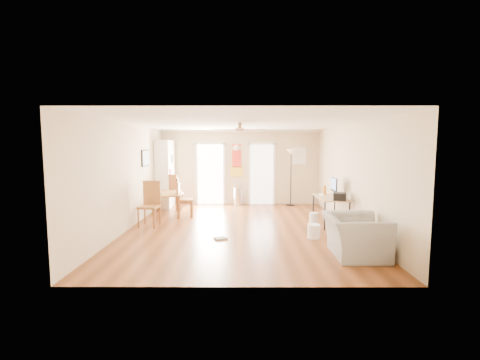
{
  "coord_description": "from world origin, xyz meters",
  "views": [
    {
      "loc": [
        0.03,
        -8.16,
        2.05
      ],
      "look_at": [
        0.0,
        0.6,
        1.15
      ],
      "focal_mm": 24.9,
      "sensor_mm": 36.0,
      "label": 1
    }
  ],
  "objects_px": {
    "trash_can": "(238,196)",
    "computer_desk": "(330,211)",
    "dining_chair_far": "(174,192)",
    "armchair": "(355,236)",
    "dining_table": "(168,204)",
    "wastebasket_a": "(314,218)",
    "bookshelf": "(165,174)",
    "printer": "(340,196)",
    "dining_chair_near": "(149,204)",
    "torchiere_lamp": "(291,177)",
    "dining_chair_right_a": "(185,200)",
    "dining_chair_right_b": "(185,198)",
    "wastebasket_b": "(314,231)"
  },
  "relations": [
    {
      "from": "printer",
      "to": "dining_chair_right_a",
      "type": "bearing_deg",
      "value": 175.69
    },
    {
      "from": "trash_can",
      "to": "dining_chair_right_b",
      "type": "bearing_deg",
      "value": -129.9
    },
    {
      "from": "dining_chair_right_b",
      "to": "printer",
      "type": "bearing_deg",
      "value": -117.25
    },
    {
      "from": "dining_table",
      "to": "wastebasket_a",
      "type": "bearing_deg",
      "value": -14.75
    },
    {
      "from": "computer_desk",
      "to": "wastebasket_b",
      "type": "height_order",
      "value": "computer_desk"
    },
    {
      "from": "trash_can",
      "to": "armchair",
      "type": "relative_size",
      "value": 0.53
    },
    {
      "from": "dining_chair_right_a",
      "to": "armchair",
      "type": "relative_size",
      "value": 0.84
    },
    {
      "from": "trash_can",
      "to": "computer_desk",
      "type": "xyz_separation_m",
      "value": [
        2.44,
        -2.78,
        0.05
      ]
    },
    {
      "from": "bookshelf",
      "to": "computer_desk",
      "type": "bearing_deg",
      "value": -33.5
    },
    {
      "from": "dining_chair_near",
      "to": "torchiere_lamp",
      "type": "distance_m",
      "value": 5.09
    },
    {
      "from": "computer_desk",
      "to": "dining_chair_right_b",
      "type": "bearing_deg",
      "value": 166.35
    },
    {
      "from": "dining_chair_far",
      "to": "dining_chair_near",
      "type": "bearing_deg",
      "value": 104.29
    },
    {
      "from": "dining_chair_right_b",
      "to": "wastebasket_b",
      "type": "bearing_deg",
      "value": -132.65
    },
    {
      "from": "torchiere_lamp",
      "to": "wastebasket_b",
      "type": "relative_size",
      "value": 6.12
    },
    {
      "from": "dining_chair_far",
      "to": "torchiere_lamp",
      "type": "relative_size",
      "value": 0.59
    },
    {
      "from": "dining_chair_far",
      "to": "torchiere_lamp",
      "type": "height_order",
      "value": "torchiere_lamp"
    },
    {
      "from": "dining_chair_near",
      "to": "wastebasket_a",
      "type": "height_order",
      "value": "dining_chair_near"
    },
    {
      "from": "dining_chair_right_b",
      "to": "dining_chair_far",
      "type": "distance_m",
      "value": 1.32
    },
    {
      "from": "trash_can",
      "to": "printer",
      "type": "height_order",
      "value": "printer"
    },
    {
      "from": "bookshelf",
      "to": "printer",
      "type": "bearing_deg",
      "value": -37.57
    },
    {
      "from": "dining_chair_near",
      "to": "wastebasket_b",
      "type": "relative_size",
      "value": 3.6
    },
    {
      "from": "dining_chair_right_a",
      "to": "trash_can",
      "type": "bearing_deg",
      "value": -44.27
    },
    {
      "from": "dining_chair_right_b",
      "to": "computer_desk",
      "type": "height_order",
      "value": "dining_chair_right_b"
    },
    {
      "from": "dining_chair_right_b",
      "to": "dining_chair_near",
      "type": "bearing_deg",
      "value": 141.34
    },
    {
      "from": "bookshelf",
      "to": "wastebasket_a",
      "type": "bearing_deg",
      "value": -34.25
    },
    {
      "from": "armchair",
      "to": "wastebasket_a",
      "type": "bearing_deg",
      "value": 5.49
    },
    {
      "from": "armchair",
      "to": "torchiere_lamp",
      "type": "bearing_deg",
      "value": 5.97
    },
    {
      "from": "dining_table",
      "to": "dining_chair_right_b",
      "type": "xyz_separation_m",
      "value": [
        0.55,
        -0.24,
        0.23
      ]
    },
    {
      "from": "dining_chair_near",
      "to": "printer",
      "type": "bearing_deg",
      "value": 3.28
    },
    {
      "from": "bookshelf",
      "to": "torchiere_lamp",
      "type": "distance_m",
      "value": 4.27
    },
    {
      "from": "dining_chair_right_b",
      "to": "armchair",
      "type": "bearing_deg",
      "value": -140.4
    },
    {
      "from": "torchiere_lamp",
      "to": "dining_chair_right_a",
      "type": "bearing_deg",
      "value": -151.16
    },
    {
      "from": "printer",
      "to": "wastebasket_a",
      "type": "bearing_deg",
      "value": 143.12
    },
    {
      "from": "bookshelf",
      "to": "wastebasket_a",
      "type": "xyz_separation_m",
      "value": [
        4.48,
        -2.33,
        -0.98
      ]
    },
    {
      "from": "dining_chair_far",
      "to": "computer_desk",
      "type": "height_order",
      "value": "dining_chair_far"
    },
    {
      "from": "torchiere_lamp",
      "to": "dining_chair_right_b",
      "type": "bearing_deg",
      "value": -151.07
    },
    {
      "from": "dining_chair_right_a",
      "to": "printer",
      "type": "xyz_separation_m",
      "value": [
        4.05,
        -1.47,
        0.32
      ]
    },
    {
      "from": "dining_chair_far",
      "to": "armchair",
      "type": "bearing_deg",
      "value": 150.64
    },
    {
      "from": "computer_desk",
      "to": "bookshelf",
      "type": "bearing_deg",
      "value": 153.3
    },
    {
      "from": "wastebasket_b",
      "to": "computer_desk",
      "type": "bearing_deg",
      "value": 62.02
    },
    {
      "from": "dining_table",
      "to": "trash_can",
      "type": "xyz_separation_m",
      "value": [
        2.07,
        1.57,
        -0.02
      ]
    },
    {
      "from": "dining_chair_right_a",
      "to": "dining_chair_right_b",
      "type": "relative_size",
      "value": 0.89
    },
    {
      "from": "bookshelf",
      "to": "computer_desk",
      "type": "distance_m",
      "value": 5.5
    },
    {
      "from": "computer_desk",
      "to": "wastebasket_a",
      "type": "distance_m",
      "value": 0.47
    },
    {
      "from": "dining_chair_far",
      "to": "wastebasket_b",
      "type": "xyz_separation_m",
      "value": [
        3.81,
        -3.49,
        -0.41
      ]
    },
    {
      "from": "dining_chair_right_a",
      "to": "dining_chair_far",
      "type": "xyz_separation_m",
      "value": [
        -0.56,
        1.19,
        0.07
      ]
    },
    {
      "from": "bookshelf",
      "to": "armchair",
      "type": "xyz_separation_m",
      "value": [
        4.66,
        -4.99,
        -0.74
      ]
    },
    {
      "from": "dining_table",
      "to": "torchiere_lamp",
      "type": "relative_size",
      "value": 0.68
    },
    {
      "from": "dining_chair_right_b",
      "to": "printer",
      "type": "relative_size",
      "value": 3.19
    },
    {
      "from": "bookshelf",
      "to": "dining_chair_right_b",
      "type": "xyz_separation_m",
      "value": [
        0.91,
        -1.49,
        -0.56
      ]
    }
  ]
}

